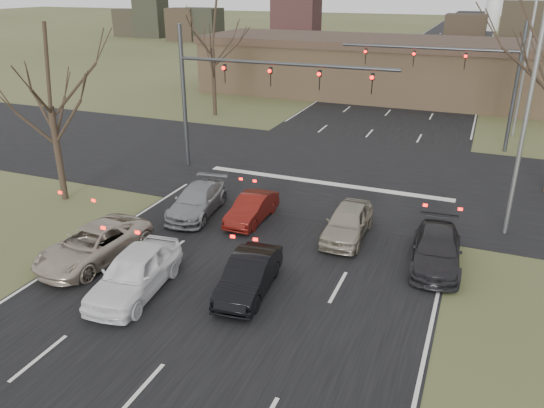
{
  "coord_description": "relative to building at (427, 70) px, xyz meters",
  "views": [
    {
      "loc": [
        7.42,
        -12.96,
        10.07
      ],
      "look_at": [
        0.21,
        4.84,
        2.0
      ],
      "focal_mm": 35.0,
      "sensor_mm": 36.0,
      "label": 1
    }
  ],
  "objects": [
    {
      "name": "road_main",
      "position": [
        -2.0,
        22.0,
        -2.66
      ],
      "size": [
        14.0,
        300.0,
        0.02
      ],
      "primitive_type": "cube",
      "color": "black",
      "rests_on": "ground"
    },
    {
      "name": "tree_left_far",
      "position": [
        -15.0,
        -13.0,
        4.68
      ],
      "size": [
        5.7,
        5.7,
        9.5
      ],
      "color": "black",
      "rests_on": "ground"
    },
    {
      "name": "mast_arm_far",
      "position": [
        4.18,
        -15.0,
        2.35
      ],
      "size": [
        11.12,
        0.24,
        8.0
      ],
      "color": "#383A3D",
      "rests_on": "ground"
    },
    {
      "name": "car_black_hatch",
      "position": [
        -1.33,
        -36.43,
        -2.01
      ],
      "size": [
        1.8,
        4.11,
        1.31
      ],
      "primitive_type": "imported",
      "rotation": [
        0.0,
        0.0,
        0.11
      ],
      "color": "black",
      "rests_on": "ground"
    },
    {
      "name": "car_charcoal_sedan",
      "position": [
        4.5,
        -31.99,
        -2.02
      ],
      "size": [
        2.17,
        4.59,
        1.29
      ],
      "primitive_type": "imported",
      "rotation": [
        0.0,
        0.0,
        0.08
      ],
      "color": "black",
      "rests_on": "ground"
    },
    {
      "name": "ground",
      "position": [
        -2.0,
        -38.0,
        -2.67
      ],
      "size": [
        360.0,
        360.0,
        0.0
      ],
      "primitive_type": "plane",
      "color": "#404A27",
      "rests_on": "ground"
    },
    {
      "name": "car_red_ahead",
      "position": [
        -3.7,
        -30.89,
        -2.07
      ],
      "size": [
        1.29,
        3.63,
        1.19
      ],
      "primitive_type": "imported",
      "rotation": [
        0.0,
        0.0,
        -0.01
      ],
      "color": "#53100B",
      "rests_on": "ground"
    },
    {
      "name": "car_silver_suv",
      "position": [
        -7.86,
        -36.6,
        -1.98
      ],
      "size": [
        2.74,
        5.12,
        1.37
      ],
      "primitive_type": "imported",
      "rotation": [
        0.0,
        0.0,
        -0.1
      ],
      "color": "#AB9B8A",
      "rests_on": "ground"
    },
    {
      "name": "mast_arm_near",
      "position": [
        -7.23,
        -25.0,
        2.41
      ],
      "size": [
        12.12,
        0.24,
        8.0
      ],
      "color": "#383A3D",
      "rests_on": "ground"
    },
    {
      "name": "tree_left_near",
      "position": [
        -13.5,
        -32.0,
        3.9
      ],
      "size": [
        5.1,
        5.1,
        8.5
      ],
      "color": "black",
      "rests_on": "ground"
    },
    {
      "name": "streetlight_right_far",
      "position": [
        7.32,
        -11.0,
        2.92
      ],
      "size": [
        2.34,
        0.25,
        10.0
      ],
      "color": "gray",
      "rests_on": "ground"
    },
    {
      "name": "car_grey_ahead",
      "position": [
        -6.4,
        -31.1,
        -2.02
      ],
      "size": [
        2.41,
        4.67,
        1.3
      ],
      "primitive_type": "imported",
      "rotation": [
        0.0,
        0.0,
        0.14
      ],
      "color": "gray",
      "rests_on": "ground"
    },
    {
      "name": "road_cross",
      "position": [
        -2.0,
        -23.0,
        -2.65
      ],
      "size": [
        200.0,
        14.0,
        0.02
      ],
      "primitive_type": "cube",
      "color": "black",
      "rests_on": "ground"
    },
    {
      "name": "building",
      "position": [
        0.0,
        0.0,
        0.0
      ],
      "size": [
        42.4,
        10.4,
        5.3
      ],
      "color": "olive",
      "rests_on": "ground"
    },
    {
      "name": "car_white_sedan",
      "position": [
        -5.0,
        -37.93,
        -1.88
      ],
      "size": [
        2.34,
        4.76,
        1.56
      ],
      "primitive_type": "imported",
      "rotation": [
        0.0,
        0.0,
        0.11
      ],
      "color": "white",
      "rests_on": "ground"
    },
    {
      "name": "car_silver_ahead",
      "position": [
        0.75,
        -30.93,
        -1.97
      ],
      "size": [
        1.72,
        4.14,
        1.4
      ],
      "primitive_type": "imported",
      "rotation": [
        0.0,
        0.0,
        0.02
      ],
      "color": "gray",
      "rests_on": "ground"
    },
    {
      "name": "streetlight_right_near",
      "position": [
        6.82,
        -28.0,
        2.92
      ],
      "size": [
        2.34,
        0.25,
        10.0
      ],
      "color": "gray",
      "rests_on": "ground"
    }
  ]
}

